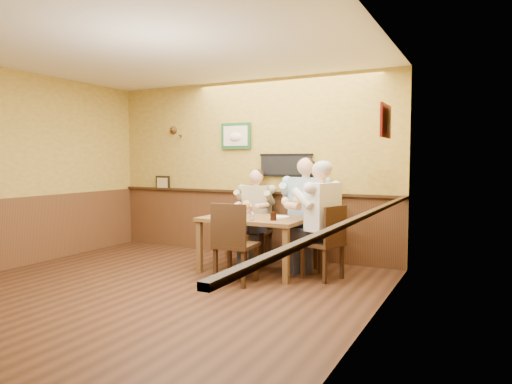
{
  "coord_description": "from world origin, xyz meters",
  "views": [
    {
      "loc": [
        3.47,
        -4.0,
        1.53
      ],
      "look_at": [
        0.68,
        1.45,
        1.1
      ],
      "focal_mm": 32.0,
      "sensor_mm": 36.0,
      "label": 1
    }
  ],
  "objects_px": {
    "chair_near_side": "(236,243)",
    "cola_tumbler": "(273,216)",
    "diner_tan_shirt": "(257,218)",
    "pepper_shaker": "(239,213)",
    "dining_table": "(254,224)",
    "chair_back_left": "(257,230)",
    "water_glass_left": "(220,214)",
    "diner_blue_polo": "(306,217)",
    "diner_white_elder": "(323,226)",
    "chair_back_right": "(306,232)",
    "chair_right_end": "(323,242)",
    "hot_sauce_bottle": "(251,211)",
    "salt_shaker": "(250,214)",
    "water_glass_mid": "(251,216)"
  },
  "relations": [
    {
      "from": "chair_near_side",
      "to": "cola_tumbler",
      "type": "relative_size",
      "value": 9.3
    },
    {
      "from": "diner_tan_shirt",
      "to": "pepper_shaker",
      "type": "height_order",
      "value": "diner_tan_shirt"
    },
    {
      "from": "dining_table",
      "to": "chair_back_left",
      "type": "height_order",
      "value": "chair_back_left"
    },
    {
      "from": "water_glass_left",
      "to": "pepper_shaker",
      "type": "height_order",
      "value": "water_glass_left"
    },
    {
      "from": "dining_table",
      "to": "diner_blue_polo",
      "type": "xyz_separation_m",
      "value": [
        0.5,
        0.65,
        0.04
      ]
    },
    {
      "from": "cola_tumbler",
      "to": "diner_white_elder",
      "type": "bearing_deg",
      "value": 21.99
    },
    {
      "from": "chair_near_side",
      "to": "pepper_shaker",
      "type": "distance_m",
      "value": 0.69
    },
    {
      "from": "chair_back_right",
      "to": "chair_back_left",
      "type": "bearing_deg",
      "value": 162.66
    },
    {
      "from": "dining_table",
      "to": "chair_right_end",
      "type": "xyz_separation_m",
      "value": [
        0.96,
        0.05,
        -0.18
      ]
    },
    {
      "from": "hot_sauce_bottle",
      "to": "pepper_shaker",
      "type": "bearing_deg",
      "value": -147.31
    },
    {
      "from": "hot_sauce_bottle",
      "to": "pepper_shaker",
      "type": "distance_m",
      "value": 0.17
    },
    {
      "from": "diner_tan_shirt",
      "to": "hot_sauce_bottle",
      "type": "distance_m",
      "value": 0.85
    },
    {
      "from": "diner_white_elder",
      "to": "water_glass_left",
      "type": "height_order",
      "value": "diner_white_elder"
    },
    {
      "from": "chair_near_side",
      "to": "water_glass_left",
      "type": "bearing_deg",
      "value": -40.83
    },
    {
      "from": "diner_blue_polo",
      "to": "salt_shaker",
      "type": "bearing_deg",
      "value": -136.95
    },
    {
      "from": "cola_tumbler",
      "to": "hot_sauce_bottle",
      "type": "distance_m",
      "value": 0.47
    },
    {
      "from": "water_glass_left",
      "to": "chair_right_end",
      "type": "bearing_deg",
      "value": 15.27
    },
    {
      "from": "diner_tan_shirt",
      "to": "salt_shaker",
      "type": "distance_m",
      "value": 0.9
    },
    {
      "from": "chair_back_left",
      "to": "diner_white_elder",
      "type": "bearing_deg",
      "value": -34.44
    },
    {
      "from": "chair_right_end",
      "to": "pepper_shaker",
      "type": "distance_m",
      "value": 1.21
    },
    {
      "from": "diner_blue_polo",
      "to": "cola_tumbler",
      "type": "height_order",
      "value": "diner_blue_polo"
    },
    {
      "from": "dining_table",
      "to": "hot_sauce_bottle",
      "type": "bearing_deg",
      "value": 170.86
    },
    {
      "from": "chair_back_right",
      "to": "pepper_shaker",
      "type": "xyz_separation_m",
      "value": [
        -0.7,
        -0.73,
        0.31
      ]
    },
    {
      "from": "dining_table",
      "to": "pepper_shaker",
      "type": "relative_size",
      "value": 14.13
    },
    {
      "from": "salt_shaker",
      "to": "pepper_shaker",
      "type": "relative_size",
      "value": 0.81
    },
    {
      "from": "diner_white_elder",
      "to": "hot_sauce_bottle",
      "type": "relative_size",
      "value": 8.69
    },
    {
      "from": "diner_tan_shirt",
      "to": "salt_shaker",
      "type": "xyz_separation_m",
      "value": [
        0.31,
        -0.83,
        0.17
      ]
    },
    {
      "from": "chair_right_end",
      "to": "diner_white_elder",
      "type": "relative_size",
      "value": 0.7
    },
    {
      "from": "chair_right_end",
      "to": "pepper_shaker",
      "type": "bearing_deg",
      "value": -64.45
    },
    {
      "from": "dining_table",
      "to": "diner_blue_polo",
      "type": "distance_m",
      "value": 0.82
    },
    {
      "from": "chair_back_left",
      "to": "chair_right_end",
      "type": "height_order",
      "value": "chair_right_end"
    },
    {
      "from": "diner_white_elder",
      "to": "cola_tumbler",
      "type": "height_order",
      "value": "diner_white_elder"
    },
    {
      "from": "chair_back_right",
      "to": "water_glass_mid",
      "type": "relative_size",
      "value": 8.65
    },
    {
      "from": "chair_back_left",
      "to": "chair_back_right",
      "type": "distance_m",
      "value": 0.87
    },
    {
      "from": "water_glass_left",
      "to": "cola_tumbler",
      "type": "distance_m",
      "value": 0.74
    },
    {
      "from": "chair_back_right",
      "to": "hot_sauce_bottle",
      "type": "xyz_separation_m",
      "value": [
        -0.56,
        -0.64,
        0.34
      ]
    },
    {
      "from": "chair_back_right",
      "to": "pepper_shaker",
      "type": "relative_size",
      "value": 9.93
    },
    {
      "from": "dining_table",
      "to": "salt_shaker",
      "type": "height_order",
      "value": "salt_shaker"
    },
    {
      "from": "diner_tan_shirt",
      "to": "diner_white_elder",
      "type": "xyz_separation_m",
      "value": [
        1.32,
        -0.73,
        0.06
      ]
    },
    {
      "from": "chair_right_end",
      "to": "water_glass_mid",
      "type": "bearing_deg",
      "value": -49.34
    },
    {
      "from": "diner_white_elder",
      "to": "water_glass_mid",
      "type": "height_order",
      "value": "diner_white_elder"
    },
    {
      "from": "chair_back_right",
      "to": "diner_blue_polo",
      "type": "bearing_deg",
      "value": 0.0
    },
    {
      "from": "chair_back_left",
      "to": "salt_shaker",
      "type": "relative_size",
      "value": 10.86
    },
    {
      "from": "salt_shaker",
      "to": "water_glass_mid",
      "type": "bearing_deg",
      "value": -57.59
    },
    {
      "from": "dining_table",
      "to": "diner_tan_shirt",
      "type": "relative_size",
      "value": 1.12
    },
    {
      "from": "chair_back_right",
      "to": "water_glass_left",
      "type": "relative_size",
      "value": 9.16
    },
    {
      "from": "chair_near_side",
      "to": "diner_tan_shirt",
      "type": "relative_size",
      "value": 0.81
    },
    {
      "from": "chair_back_right",
      "to": "diner_tan_shirt",
      "type": "relative_size",
      "value": 0.79
    },
    {
      "from": "dining_table",
      "to": "chair_back_right",
      "type": "height_order",
      "value": "chair_back_right"
    },
    {
      "from": "diner_white_elder",
      "to": "chair_back_left",
      "type": "bearing_deg",
      "value": -99.97
    }
  ]
}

